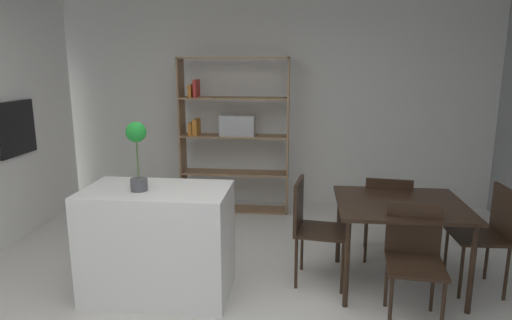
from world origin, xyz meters
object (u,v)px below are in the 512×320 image
object	(u,v)px
kitchen_island	(159,242)
dining_chair_far	(387,210)
dining_chair_island_side	(311,221)
open_bookshelf	(231,133)
potted_plant_on_island	(137,148)
built_in_oven	(16,128)
dining_table	(400,211)
dining_chair_near	(414,252)
dining_chair_window_side	(490,229)

from	to	relation	value
kitchen_island	dining_chair_far	bearing A→B (deg)	22.76
dining_chair_island_side	open_bookshelf	bearing A→B (deg)	35.75
dining_chair_far	potted_plant_on_island	bearing A→B (deg)	30.53
open_bookshelf	dining_chair_island_side	xyz separation A→B (m)	(0.99, -1.86, -0.47)
dining_chair_far	kitchen_island	bearing A→B (deg)	30.14
kitchen_island	dining_chair_island_side	world-z (taller)	dining_chair_island_side
built_in_oven	dining_table	size ratio (longest dim) A/B	0.57
dining_chair_near	dining_chair_window_side	distance (m)	0.88
dining_table	dining_chair_near	bearing A→B (deg)	-88.84
potted_plant_on_island	dining_chair_far	size ratio (longest dim) A/B	0.65
built_in_oven	open_bookshelf	bearing A→B (deg)	27.77
kitchen_island	dining_table	xyz separation A→B (m)	(2.00, 0.34, 0.22)
kitchen_island	potted_plant_on_island	world-z (taller)	potted_plant_on_island
dining_chair_near	dining_chair_window_side	size ratio (longest dim) A/B	0.97
dining_table	dining_chair_far	distance (m)	0.52
built_in_oven	dining_chair_window_side	distance (m)	4.73
potted_plant_on_island	dining_chair_island_side	distance (m)	1.60
dining_table	dining_chair_island_side	bearing A→B (deg)	178.99
kitchen_island	open_bookshelf	world-z (taller)	open_bookshelf
open_bookshelf	dining_chair_island_side	distance (m)	2.16
dining_table	dining_chair_island_side	distance (m)	0.76
built_in_oven	open_bookshelf	xyz separation A→B (m)	(2.15, 1.13, -0.20)
dining_table	dining_chair_window_side	distance (m)	0.75
potted_plant_on_island	dining_chair_far	distance (m)	2.41
potted_plant_on_island	dining_chair_window_side	xyz separation A→B (m)	(2.86, 0.41, -0.71)
dining_table	kitchen_island	bearing A→B (deg)	-170.44
open_bookshelf	dining_chair_far	size ratio (longest dim) A/B	2.31
dining_table	dining_chair_near	xyz separation A→B (m)	(0.01, -0.49, -0.15)
built_in_oven	potted_plant_on_island	distance (m)	2.11
potted_plant_on_island	dining_chair_island_side	size ratio (longest dim) A/B	0.60
dining_table	potted_plant_on_island	bearing A→B (deg)	-169.24
built_in_oven	potted_plant_on_island	xyz separation A→B (m)	(1.77, -1.15, 0.04)
built_in_oven	dining_chair_far	size ratio (longest dim) A/B	0.71
open_bookshelf	dining_chair_near	xyz separation A→B (m)	(1.75, -2.37, -0.49)
dining_chair_far	dining_table	bearing A→B (deg)	98.73
kitchen_island	dining_table	size ratio (longest dim) A/B	1.11
dining_chair_near	built_in_oven	bearing A→B (deg)	168.48
potted_plant_on_island	open_bookshelf	world-z (taller)	open_bookshelf
built_in_oven	dining_chair_far	distance (m)	3.94
built_in_oven	open_bookshelf	world-z (taller)	open_bookshelf
potted_plant_on_island	dining_chair_near	xyz separation A→B (m)	(2.13, -0.09, -0.73)
potted_plant_on_island	dining_chair_window_side	size ratio (longest dim) A/B	0.61
kitchen_island	dining_table	distance (m)	2.05
kitchen_island	dining_chair_far	world-z (taller)	kitchen_island
dining_table	dining_chair_far	xyz separation A→B (m)	(-0.01, 0.50, -0.16)
dining_chair_island_side	dining_chair_near	bearing A→B (deg)	-116.16
built_in_oven	dining_chair_island_side	xyz separation A→B (m)	(3.14, -0.73, -0.67)
dining_chair_island_side	dining_chair_far	bearing A→B (deg)	-48.89
built_in_oven	kitchen_island	xyz separation A→B (m)	(1.88, -1.08, -0.76)
built_in_oven	dining_chair_window_side	world-z (taller)	built_in_oven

